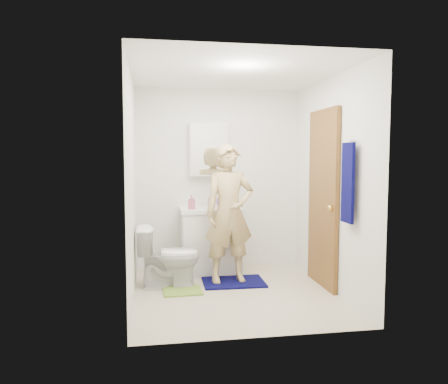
# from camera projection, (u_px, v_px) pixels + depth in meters

# --- Properties ---
(floor) EXTENTS (2.20, 2.40, 0.02)m
(floor) POSITION_uv_depth(u_px,v_px,m) (235.00, 294.00, 4.83)
(floor) COLOR beige
(floor) RESTS_ON ground
(ceiling) EXTENTS (2.20, 2.40, 0.02)m
(ceiling) POSITION_uv_depth(u_px,v_px,m) (236.00, 72.00, 4.63)
(ceiling) COLOR white
(ceiling) RESTS_ON ground
(wall_back) EXTENTS (2.20, 0.02, 2.40)m
(wall_back) POSITION_uv_depth(u_px,v_px,m) (219.00, 179.00, 5.92)
(wall_back) COLOR white
(wall_back) RESTS_ON ground
(wall_front) EXTENTS (2.20, 0.02, 2.40)m
(wall_front) POSITION_uv_depth(u_px,v_px,m) (263.00, 195.00, 3.54)
(wall_front) COLOR white
(wall_front) RESTS_ON ground
(wall_left) EXTENTS (0.02, 2.40, 2.40)m
(wall_left) POSITION_uv_depth(u_px,v_px,m) (131.00, 186.00, 4.55)
(wall_left) COLOR white
(wall_left) RESTS_ON ground
(wall_right) EXTENTS (0.02, 2.40, 2.40)m
(wall_right) POSITION_uv_depth(u_px,v_px,m) (332.00, 184.00, 4.91)
(wall_right) COLOR white
(wall_right) RESTS_ON ground
(vanity_cabinet) EXTENTS (0.75, 0.55, 0.80)m
(vanity_cabinet) POSITION_uv_depth(u_px,v_px,m) (211.00, 242.00, 5.67)
(vanity_cabinet) COLOR white
(vanity_cabinet) RESTS_ON floor
(countertop) EXTENTS (0.79, 0.59, 0.05)m
(countertop) POSITION_uv_depth(u_px,v_px,m) (211.00, 210.00, 5.64)
(countertop) COLOR white
(countertop) RESTS_ON vanity_cabinet
(sink_basin) EXTENTS (0.40, 0.40, 0.03)m
(sink_basin) POSITION_uv_depth(u_px,v_px,m) (211.00, 208.00, 5.64)
(sink_basin) COLOR white
(sink_basin) RESTS_ON countertop
(faucet) EXTENTS (0.03, 0.03, 0.12)m
(faucet) POSITION_uv_depth(u_px,v_px,m) (209.00, 202.00, 5.81)
(faucet) COLOR silver
(faucet) RESTS_ON countertop
(medicine_cabinet) EXTENTS (0.50, 0.12, 0.70)m
(medicine_cabinet) POSITION_uv_depth(u_px,v_px,m) (208.00, 150.00, 5.80)
(medicine_cabinet) COLOR white
(medicine_cabinet) RESTS_ON wall_back
(mirror_panel) EXTENTS (0.46, 0.01, 0.66)m
(mirror_panel) POSITION_uv_depth(u_px,v_px,m) (209.00, 150.00, 5.74)
(mirror_panel) COLOR white
(mirror_panel) RESTS_ON wall_back
(door) EXTENTS (0.05, 0.80, 2.05)m
(door) POSITION_uv_depth(u_px,v_px,m) (323.00, 198.00, 5.07)
(door) COLOR brown
(door) RESTS_ON ground
(door_knob) EXTENTS (0.07, 0.07, 0.07)m
(door_knob) POSITION_uv_depth(u_px,v_px,m) (331.00, 208.00, 4.75)
(door_knob) COLOR gold
(door_knob) RESTS_ON door
(towel) EXTENTS (0.03, 0.24, 0.80)m
(towel) POSITION_uv_depth(u_px,v_px,m) (348.00, 183.00, 4.33)
(towel) COLOR #070744
(towel) RESTS_ON wall_right
(towel_hook) EXTENTS (0.06, 0.02, 0.02)m
(towel_hook) POSITION_uv_depth(u_px,v_px,m) (353.00, 140.00, 4.31)
(towel_hook) COLOR silver
(towel_hook) RESTS_ON wall_right
(toilet) EXTENTS (0.71, 0.42, 0.72)m
(toilet) POSITION_uv_depth(u_px,v_px,m) (169.00, 256.00, 5.05)
(toilet) COLOR white
(toilet) RESTS_ON floor
(bath_mat) EXTENTS (0.74, 0.53, 0.02)m
(bath_mat) POSITION_uv_depth(u_px,v_px,m) (234.00, 282.00, 5.22)
(bath_mat) COLOR #070744
(bath_mat) RESTS_ON floor
(green_rug) EXTENTS (0.45, 0.38, 0.02)m
(green_rug) POSITION_uv_depth(u_px,v_px,m) (182.00, 291.00, 4.88)
(green_rug) COLOR #7DA938
(green_rug) RESTS_ON floor
(soap_dispenser) EXTENTS (0.10, 0.10, 0.18)m
(soap_dispenser) POSITION_uv_depth(u_px,v_px,m) (192.00, 202.00, 5.50)
(soap_dispenser) COLOR #B4546B
(soap_dispenser) RESTS_ON countertop
(toothbrush_cup) EXTENTS (0.17, 0.17, 0.10)m
(toothbrush_cup) POSITION_uv_depth(u_px,v_px,m) (221.00, 203.00, 5.77)
(toothbrush_cup) COLOR #754190
(toothbrush_cup) RESTS_ON countertop
(man) EXTENTS (0.64, 0.46, 1.63)m
(man) POSITION_uv_depth(u_px,v_px,m) (229.00, 213.00, 5.17)
(man) COLOR tan
(man) RESTS_ON bath_mat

